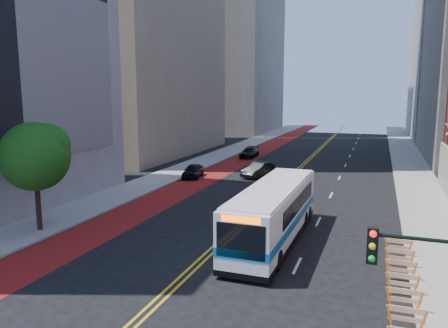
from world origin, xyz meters
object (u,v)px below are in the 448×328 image
object	(u,v)px
car_b	(258,170)
street_tree	(36,154)
traffic_signal	(417,290)
transit_bus	(274,212)
car_c	(249,153)
car_a	(193,171)

from	to	relation	value
car_b	street_tree	bearing A→B (deg)	-94.66
traffic_signal	transit_bus	size ratio (longest dim) A/B	0.42
traffic_signal	car_b	bearing A→B (deg)	111.83
car_b	car_c	distance (m)	13.21
transit_bus	car_c	world-z (taller)	transit_bus
car_c	street_tree	bearing A→B (deg)	-97.51
street_tree	traffic_signal	size ratio (longest dim) A/B	1.32
traffic_signal	car_a	distance (m)	34.46
car_b	car_c	xyz separation A→B (m)	(-4.53, 12.40, -0.08)
traffic_signal	car_b	size ratio (longest dim) A/B	1.13
street_tree	transit_bus	bearing A→B (deg)	12.64
traffic_signal	car_c	world-z (taller)	traffic_signal
street_tree	transit_bus	xyz separation A→B (m)	(14.08, 3.16, -3.16)
street_tree	car_b	world-z (taller)	street_tree
car_a	car_c	distance (m)	15.08
street_tree	car_c	distance (m)	34.66
traffic_signal	car_c	bearing A→B (deg)	111.34
street_tree	traffic_signal	world-z (taller)	street_tree
transit_bus	car_b	distance (m)	19.61
street_tree	car_b	bearing A→B (deg)	69.65
car_c	car_a	bearing A→B (deg)	-97.72
street_tree	car_c	xyz separation A→B (m)	(3.56, 34.21, -4.25)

